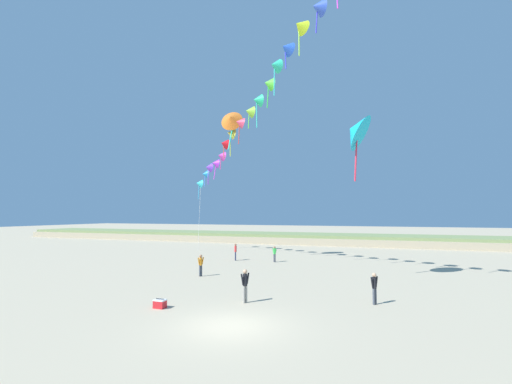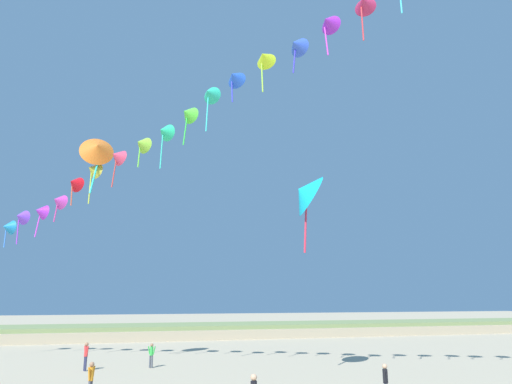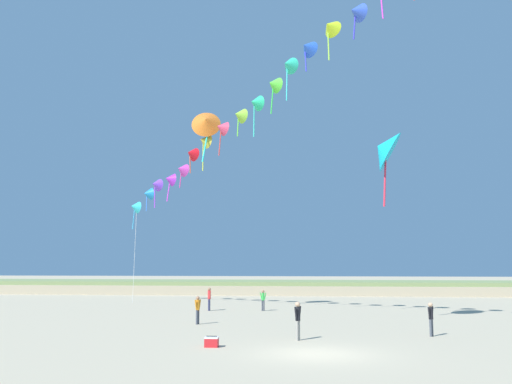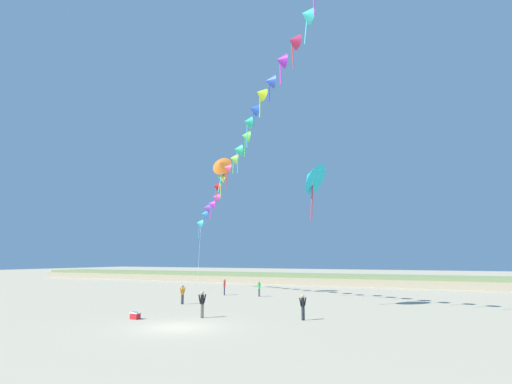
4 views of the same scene
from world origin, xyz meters
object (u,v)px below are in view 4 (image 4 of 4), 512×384
object	(u,v)px
large_kite_mid_trail	(311,177)
beach_cooler	(135,316)
person_far_left	(182,293)
person_near_right	(259,288)
person_near_left	(303,305)
person_mid_center	(224,286)
person_far_right	(202,302)
large_kite_low_lead	(221,164)

from	to	relation	value
large_kite_mid_trail	beach_cooler	size ratio (longest dim) A/B	8.60
person_far_left	beach_cooler	distance (m)	8.63
person_near_right	beach_cooler	distance (m)	17.35
beach_cooler	person_near_right	bearing A→B (deg)	87.66
person_far_left	person_near_left	bearing A→B (deg)	-17.95
person_mid_center	beach_cooler	bearing A→B (deg)	-79.12
person_near_right	person_mid_center	bearing A→B (deg)	-176.42
person_near_left	person_near_right	bearing A→B (deg)	125.45
person_near_left	large_kite_mid_trail	size ratio (longest dim) A/B	0.32
person_mid_center	person_far_right	world-z (taller)	person_far_right
person_mid_center	person_far_left	world-z (taller)	person_mid_center
person_far_right	large_kite_low_lead	xyz separation A→B (m)	(-7.17, 14.14, 13.18)
person_far_left	person_far_right	world-z (taller)	person_far_right
person_near_left	person_far_left	xyz separation A→B (m)	(-12.31, 3.99, -0.01)
person_near_left	person_far_left	world-z (taller)	person_near_left
person_far_left	person_near_right	bearing A→B (deg)	71.47
person_mid_center	person_far_left	size ratio (longest dim) A/B	1.05
person_mid_center	large_kite_low_lead	world-z (taller)	large_kite_low_lead
person_near_right	person_mid_center	size ratio (longest dim) A/B	0.90
person_near_right	large_kite_mid_trail	bearing A→B (deg)	-40.90
person_far_right	large_kite_low_lead	world-z (taller)	large_kite_low_lead
person_near_right	large_kite_low_lead	world-z (taller)	large_kite_low_lead
large_kite_mid_trail	person_near_right	bearing A→B (deg)	139.10
person_near_right	large_kite_mid_trail	xyz separation A→B (m)	(8.13, -7.04, 9.62)
person_near_left	large_kite_low_lead	world-z (taller)	large_kite_low_lead
person_far_right	beach_cooler	size ratio (longest dim) A/B	3.01
person_near_right	person_far_left	distance (m)	9.54
person_near_left	person_near_right	world-z (taller)	person_near_left
person_near_right	large_kite_low_lead	xyz separation A→B (m)	(-4.29, -0.83, 13.31)
large_kite_mid_trail	beach_cooler	xyz separation A→B (m)	(-8.84, -10.28, -10.28)
person_far_left	large_kite_low_lead	xyz separation A→B (m)	(-1.26, 8.21, 13.26)
large_kite_low_lead	beach_cooler	world-z (taller)	large_kite_low_lead
person_far_right	large_kite_low_lead	size ratio (longest dim) A/B	0.40
person_far_right	large_kite_mid_trail	xyz separation A→B (m)	(5.24, 7.93, 9.49)
person_near_right	person_far_left	xyz separation A→B (m)	(-3.03, -9.04, 0.05)
person_near_right	large_kite_low_lead	distance (m)	14.01
person_far_left	large_kite_mid_trail	size ratio (longest dim) A/B	0.32
person_far_left	beach_cooler	xyz separation A→B (m)	(2.32, -8.28, -0.71)
person_near_left	person_far_right	world-z (taller)	person_far_right
large_kite_low_lead	person_near_left	bearing A→B (deg)	-41.97
person_near_left	person_far_right	distance (m)	6.68
person_near_right	beach_cooler	world-z (taller)	person_near_right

